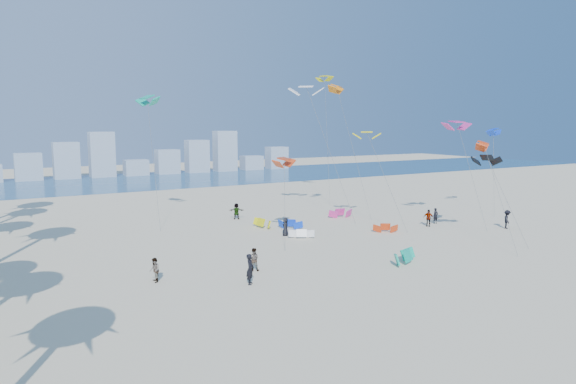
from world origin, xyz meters
TOP-DOWN VIEW (x-y plane):
  - ground at (0.00, 0.00)m, footprint 220.00×220.00m
  - ocean at (0.00, 72.00)m, footprint 220.00×220.00m
  - kitesurfer_near at (-3.75, 9.04)m, footprint 0.76×0.83m
  - kitesurfer_mid at (-2.25, 11.59)m, footprint 0.95×0.88m
  - kitesurfers_far at (11.28, 18.87)m, footprint 34.43×18.56m
  - grounded_kites at (8.98, 18.49)m, footprint 11.98×19.33m
  - flying_kites at (14.31, 22.63)m, footprint 37.23×33.57m
  - distant_skyline at (-1.19, 82.00)m, footprint 85.00×3.00m

SIDE VIEW (x-z plane):
  - ground at x=0.00m, z-range 0.00..0.00m
  - ocean at x=0.00m, z-range 0.01..0.01m
  - grounded_kites at x=8.98m, z-range -0.05..0.88m
  - kitesurfer_mid at x=-2.25m, z-range 0.00..1.56m
  - kitesurfers_far at x=11.28m, z-range -0.05..1.71m
  - kitesurfer_near at x=-3.75m, z-range 0.00..1.90m
  - distant_skyline at x=-1.19m, z-range -1.11..7.29m
  - flying_kites at x=14.31m, z-range 2.88..19.19m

